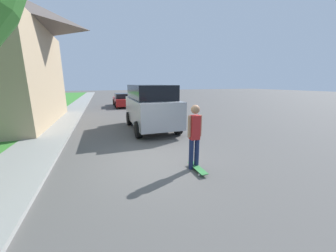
{
  "coord_description": "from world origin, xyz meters",
  "views": [
    {
      "loc": [
        -1.24,
        -5.26,
        2.36
      ],
      "look_at": [
        0.88,
        0.71,
        0.9
      ],
      "focal_mm": 20.0,
      "sensor_mm": 36.0,
      "label": 1
    }
  ],
  "objects_px": {
    "suv_parked": "(151,106)",
    "skateboarder": "(195,134)",
    "car_down_street": "(123,100)",
    "skateboard": "(197,168)"
  },
  "relations": [
    {
      "from": "car_down_street",
      "to": "suv_parked",
      "type": "bearing_deg",
      "value": -88.74
    },
    {
      "from": "skateboarder",
      "to": "car_down_street",
      "type": "bearing_deg",
      "value": 90.71
    },
    {
      "from": "suv_parked",
      "to": "car_down_street",
      "type": "xyz_separation_m",
      "value": [
        -0.23,
        10.5,
        -0.57
      ]
    },
    {
      "from": "suv_parked",
      "to": "skateboard",
      "type": "bearing_deg",
      "value": -90.13
    },
    {
      "from": "car_down_street",
      "to": "skateboarder",
      "type": "height_order",
      "value": "skateboarder"
    },
    {
      "from": "suv_parked",
      "to": "skateboarder",
      "type": "height_order",
      "value": "suv_parked"
    },
    {
      "from": "suv_parked",
      "to": "skateboarder",
      "type": "xyz_separation_m",
      "value": [
        -0.04,
        -4.95,
        -0.2
      ]
    },
    {
      "from": "skateboarder",
      "to": "skateboard",
      "type": "relative_size",
      "value": 2.15
    },
    {
      "from": "car_down_street",
      "to": "skateboarder",
      "type": "relative_size",
      "value": 2.5
    },
    {
      "from": "suv_parked",
      "to": "skateboard",
      "type": "relative_size",
      "value": 5.34
    }
  ]
}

